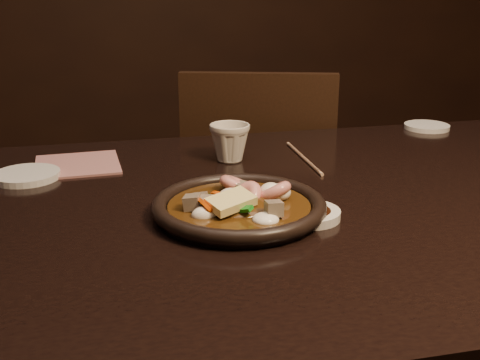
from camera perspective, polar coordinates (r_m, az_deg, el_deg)
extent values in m
cube|color=black|center=(1.08, 13.86, -2.03)|extent=(1.60, 0.90, 0.04)
cylinder|color=black|center=(1.49, -21.36, -12.86)|extent=(0.06, 0.06, 0.71)
cube|color=black|center=(1.80, 1.85, -3.39)|extent=(0.52, 0.52, 0.04)
cylinder|color=black|center=(2.05, 6.71, -7.50)|extent=(0.04, 0.04, 0.40)
cylinder|color=black|center=(1.75, 7.18, -12.32)|extent=(0.04, 0.04, 0.40)
cylinder|color=black|center=(2.06, -2.74, -7.26)|extent=(0.04, 0.04, 0.40)
cylinder|color=black|center=(1.76, -4.01, -12.00)|extent=(0.04, 0.04, 0.40)
cube|color=black|center=(1.55, 1.68, 2.15)|extent=(0.39, 0.14, 0.43)
cylinder|color=black|center=(0.93, -0.09, -3.06)|extent=(0.25, 0.25, 0.01)
torus|color=black|center=(0.93, -0.09, -2.40)|extent=(0.27, 0.27, 0.02)
cylinder|color=#361E09|center=(0.93, -0.09, -2.62)|extent=(0.22, 0.22, 0.01)
ellipsoid|color=#361E09|center=(0.93, -0.09, -2.62)|extent=(0.12, 0.12, 0.03)
torus|color=#D79287|center=(0.95, 3.17, -1.18)|extent=(0.08, 0.08, 0.04)
torus|color=#D79287|center=(0.93, 0.62, -2.13)|extent=(0.08, 0.08, 0.04)
torus|color=#D79287|center=(0.99, -0.27, -0.49)|extent=(0.07, 0.07, 0.04)
torus|color=#D79287|center=(0.94, 0.44, -1.76)|extent=(0.07, 0.07, 0.05)
cube|color=gray|center=(0.91, -3.16, -2.31)|extent=(0.03, 0.03, 0.03)
cube|color=gray|center=(0.90, -4.53, -2.11)|extent=(0.03, 0.03, 0.02)
cube|color=gray|center=(0.88, 3.23, -2.71)|extent=(0.02, 0.03, 0.02)
cube|color=gray|center=(0.93, -3.92, -1.97)|extent=(0.04, 0.04, 0.03)
cube|color=gray|center=(0.97, 0.44, -0.93)|extent=(0.03, 0.04, 0.03)
cylinder|color=#E14907|center=(0.89, -3.30, -2.42)|extent=(0.04, 0.05, 0.04)
cylinder|color=#E14907|center=(0.93, -0.59, -2.17)|extent=(0.04, 0.05, 0.04)
cylinder|color=#E14907|center=(0.92, -1.88, -1.76)|extent=(0.04, 0.05, 0.04)
cylinder|color=#E14907|center=(0.94, 0.94, -1.86)|extent=(0.05, 0.05, 0.04)
cylinder|color=#E14907|center=(0.91, -1.48, -1.81)|extent=(0.06, 0.06, 0.03)
cube|color=#16751B|center=(0.91, 0.71, -1.95)|extent=(0.03, 0.04, 0.01)
cube|color=#16751B|center=(0.95, -1.99, -1.65)|extent=(0.04, 0.03, 0.03)
cube|color=#16751B|center=(0.88, 0.15, -2.79)|extent=(0.03, 0.04, 0.02)
cube|color=#16751B|center=(0.92, -0.15, -1.83)|extent=(0.04, 0.02, 0.01)
cube|color=#16751B|center=(0.91, -1.71, -1.97)|extent=(0.03, 0.04, 0.01)
ellipsoid|color=white|center=(0.87, 2.44, -3.79)|extent=(0.04, 0.04, 0.02)
ellipsoid|color=white|center=(0.90, -0.60, -2.29)|extent=(0.03, 0.04, 0.02)
ellipsoid|color=white|center=(0.95, 2.92, -1.05)|extent=(0.03, 0.03, 0.03)
ellipsoid|color=white|center=(0.95, 3.71, -1.16)|extent=(0.04, 0.04, 0.03)
ellipsoid|color=white|center=(0.93, -0.91, -1.45)|extent=(0.04, 0.03, 0.02)
ellipsoid|color=white|center=(0.88, -3.45, -3.35)|extent=(0.04, 0.03, 0.03)
cube|color=#FEEE98|center=(0.89, -0.87, -2.05)|extent=(0.08, 0.07, 0.03)
cylinder|color=silver|center=(0.93, 6.48, -3.23)|extent=(0.10, 0.10, 0.01)
cylinder|color=silver|center=(1.17, -19.59, 0.41)|extent=(0.12, 0.12, 0.01)
cylinder|color=silver|center=(1.54, 17.29, 4.86)|extent=(0.11, 0.11, 0.01)
imported|color=beige|center=(1.20, -0.98, 3.69)|extent=(0.09, 0.09, 0.08)
cylinder|color=tan|center=(1.22, 6.14, 2.04)|extent=(0.01, 0.22, 0.01)
cylinder|color=tan|center=(1.23, 5.98, 2.19)|extent=(0.01, 0.22, 0.01)
cube|color=#9F6462|center=(1.22, -15.16, 1.43)|extent=(0.17, 0.17, 0.00)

